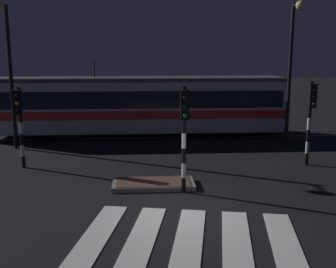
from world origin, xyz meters
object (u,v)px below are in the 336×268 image
(traffic_light_corner_far_left, at_px, (20,115))
(street_lamp_trackside_right, at_px, (292,56))
(street_lamp_trackside_left, at_px, (8,58))
(traffic_light_corner_far_right, at_px, (311,111))
(tram, at_px, (139,105))
(traffic_light_median_centre, at_px, (184,124))

(traffic_light_corner_far_left, bearing_deg, street_lamp_trackside_right, 16.80)
(street_lamp_trackside_right, bearing_deg, street_lamp_trackside_left, -178.21)
(traffic_light_corner_far_left, bearing_deg, street_lamp_trackside_left, 111.82)
(traffic_light_corner_far_right, relative_size, tram, 0.21)
(street_lamp_trackside_left, relative_size, tram, 0.42)
(traffic_light_corner_far_right, relative_size, street_lamp_trackside_right, 0.50)
(tram, bearing_deg, traffic_light_corner_far_left, -127.29)
(traffic_light_corner_far_left, height_order, traffic_light_median_centre, traffic_light_median_centre)
(traffic_light_corner_far_right, xyz_separation_m, street_lamp_trackside_left, (-12.93, 3.62, 2.03))
(traffic_light_corner_far_right, relative_size, street_lamp_trackside_left, 0.51)
(traffic_light_median_centre, relative_size, street_lamp_trackside_right, 0.51)
(street_lamp_trackside_left, bearing_deg, traffic_light_corner_far_left, -68.18)
(traffic_light_corner_far_right, xyz_separation_m, tram, (-6.93, 6.51, -0.54))
(traffic_light_corner_far_left, height_order, tram, tram)
(traffic_light_corner_far_left, distance_m, traffic_light_corner_far_right, 11.63)
(traffic_light_corner_far_left, bearing_deg, traffic_light_corner_far_right, -1.71)
(traffic_light_median_centre, relative_size, street_lamp_trackside_left, 0.52)
(traffic_light_median_centre, relative_size, tram, 0.22)
(street_lamp_trackside_right, height_order, street_lamp_trackside_left, street_lamp_trackside_right)
(tram, bearing_deg, street_lamp_trackside_right, -18.12)
(traffic_light_corner_far_left, relative_size, tram, 0.20)
(street_lamp_trackside_left, bearing_deg, traffic_light_corner_far_right, -15.63)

